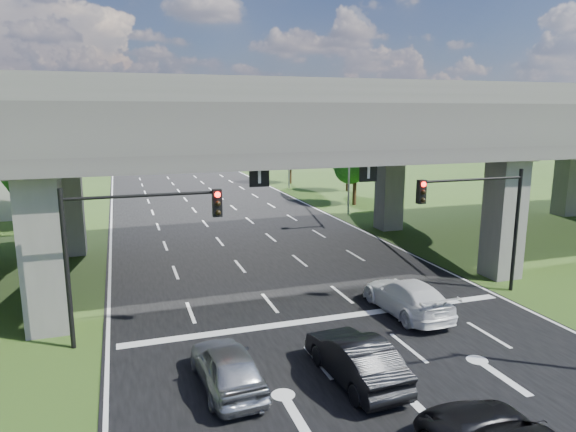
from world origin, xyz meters
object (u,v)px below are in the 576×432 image
signal_right (481,210)px  streetlight_far (345,146)px  signal_left (128,235)px  streetlight_beyond (286,137)px  car_dark (355,358)px  car_white (407,297)px  car_silver (227,366)px

signal_right → streetlight_far: streetlight_far is taller
signal_left → streetlight_beyond: size_ratio=0.60×
car_dark → car_white: car_dark is taller
streetlight_far → signal_right: bearing=-96.5°
signal_left → signal_right: bearing=0.0°
streetlight_beyond → car_dark: size_ratio=2.17×
streetlight_beyond → signal_right: bearing=-93.6°
signal_right → signal_left: bearing=180.0°
streetlight_beyond → car_silver: size_ratio=2.32×
signal_right → car_white: signal_right is taller
signal_right → streetlight_beyond: size_ratio=0.60×
streetlight_far → streetlight_beyond: size_ratio=1.00×
signal_left → car_white: signal_left is taller
streetlight_beyond → signal_left: bearing=-116.4°
signal_left → streetlight_far: streetlight_far is taller
car_dark → streetlight_beyond: bearing=-108.3°
streetlight_far → car_dark: bearing=-113.7°
streetlight_beyond → car_white: bearing=-100.1°
signal_left → car_dark: (6.72, -5.42, -3.40)m
streetlight_beyond → car_white: size_ratio=1.96×
signal_right → car_dark: signal_right is taller
signal_left → car_silver: signal_left is taller
signal_right → streetlight_beyond: (2.27, 36.06, 1.66)m
signal_left → car_dark: 9.28m
signal_left → car_white: 11.88m
signal_right → streetlight_far: size_ratio=0.60×
signal_left → streetlight_beyond: bearing=63.6°
streetlight_far → streetlight_beyond: 16.00m
signal_right → streetlight_beyond: bearing=86.4°
signal_left → car_silver: bearing=-59.6°
streetlight_far → streetlight_beyond: (0.00, 16.00, 0.00)m
signal_right → car_white: bearing=-167.6°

